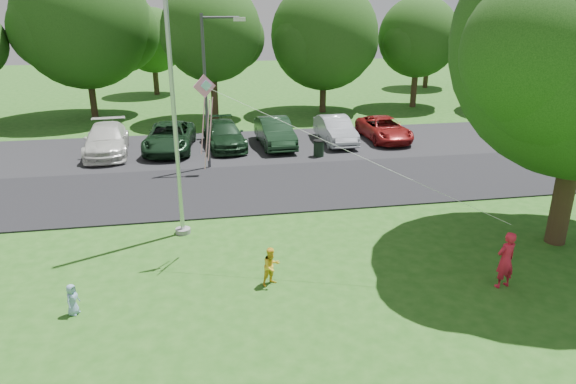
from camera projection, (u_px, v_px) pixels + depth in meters
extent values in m
plane|color=#225717|center=(320.00, 303.00, 13.11)|extent=(120.00, 120.00, 0.00)
cube|color=black|center=(269.00, 187.00, 21.42)|extent=(60.00, 6.00, 0.06)
cube|color=black|center=(252.00, 147.00, 27.43)|extent=(42.00, 7.00, 0.06)
cylinder|color=#B7BABF|center=(172.00, 82.00, 15.43)|extent=(0.14, 0.14, 10.00)
cylinder|color=gray|center=(183.00, 231.00, 17.12)|extent=(0.50, 0.50, 0.16)
cylinder|color=#3F3F44|center=(206.00, 95.00, 22.75)|extent=(0.14, 0.14, 6.85)
cylinder|color=#3F3F44|center=(220.00, 17.00, 21.72)|extent=(1.60, 0.18, 0.10)
cube|color=silver|center=(239.00, 19.00, 21.84)|extent=(0.53, 0.28, 0.16)
cylinder|color=black|center=(319.00, 149.00, 25.50)|extent=(0.52, 0.52, 0.83)
cylinder|color=black|center=(319.00, 141.00, 25.35)|extent=(0.55, 0.55, 0.05)
cylinder|color=#332316|center=(564.00, 192.00, 15.91)|extent=(0.62, 0.62, 3.44)
sphere|color=#17390F|center=(565.00, 61.00, 13.34)|extent=(4.71, 4.71, 4.71)
sphere|color=#17390F|center=(542.00, 52.00, 13.12)|extent=(4.08, 4.08, 4.08)
cylinder|color=#332316|center=(92.00, 93.00, 34.28)|extent=(0.44, 0.44, 3.19)
sphere|color=#17390F|center=(83.00, 21.00, 32.71)|extent=(8.50, 8.50, 8.50)
sphere|color=#17390F|center=(117.00, 31.00, 34.03)|extent=(5.53, 5.53, 5.53)
sphere|color=#17390F|center=(51.00, 29.00, 31.59)|extent=(5.10, 5.10, 5.10)
cylinder|color=#332316|center=(214.00, 94.00, 33.42)|extent=(0.44, 0.44, 3.43)
sphere|color=#17390F|center=(211.00, 31.00, 32.08)|extent=(6.27, 6.27, 6.27)
sphere|color=#17390F|center=(233.00, 38.00, 33.06)|extent=(4.07, 4.07, 4.07)
sphere|color=#17390F|center=(191.00, 37.00, 31.25)|extent=(3.76, 3.76, 3.76)
cylinder|color=#332316|center=(323.00, 93.00, 35.99)|extent=(0.44, 0.44, 2.66)
sphere|color=#17390F|center=(324.00, 36.00, 34.66)|extent=(7.27, 7.27, 7.27)
sphere|color=#17390F|center=(344.00, 43.00, 35.79)|extent=(4.72, 4.72, 4.72)
sphere|color=#17390F|center=(306.00, 42.00, 33.70)|extent=(4.36, 4.36, 4.36)
cylinder|color=#332316|center=(414.00, 86.00, 37.78)|extent=(0.44, 0.44, 3.02)
sphere|color=#17390F|center=(418.00, 37.00, 36.58)|extent=(5.67, 5.67, 5.67)
sphere|color=#17390F|center=(431.00, 42.00, 37.46)|extent=(3.68, 3.68, 3.68)
sphere|color=#17390F|center=(407.00, 42.00, 35.84)|extent=(3.40, 3.40, 3.40)
cylinder|color=#332316|center=(545.00, 86.00, 36.74)|extent=(0.44, 0.44, 3.42)
sphere|color=#17390F|center=(557.00, 15.00, 35.10)|extent=(8.77, 8.77, 8.77)
sphere|color=#17390F|center=(572.00, 25.00, 36.46)|extent=(5.70, 5.70, 5.70)
sphere|color=#17390F|center=(543.00, 23.00, 33.94)|extent=(5.26, 5.26, 5.26)
cylinder|color=#332316|center=(156.00, 79.00, 43.08)|extent=(0.44, 0.44, 2.60)
sphere|color=#17390F|center=(152.00, 40.00, 42.01)|extent=(5.20, 5.20, 5.20)
sphere|color=#17390F|center=(168.00, 45.00, 42.82)|extent=(3.38, 3.38, 3.38)
sphere|color=#17390F|center=(139.00, 44.00, 41.32)|extent=(3.12, 3.12, 3.12)
cylinder|color=#332316|center=(426.00, 73.00, 46.63)|extent=(0.44, 0.44, 2.60)
sphere|color=#17390F|center=(429.00, 38.00, 45.55)|extent=(5.20, 5.20, 5.20)
sphere|color=#17390F|center=(439.00, 42.00, 46.36)|extent=(3.38, 3.38, 3.38)
sphere|color=#17390F|center=(421.00, 41.00, 44.87)|extent=(3.12, 3.12, 3.12)
imported|color=silver|center=(107.00, 140.00, 25.76)|extent=(2.42, 5.18, 1.46)
imported|color=black|center=(170.00, 137.00, 26.43)|extent=(2.77, 5.21, 1.39)
imported|color=black|center=(224.00, 135.00, 27.05)|extent=(2.31, 4.77, 1.34)
imported|color=black|center=(275.00, 132.00, 27.24)|extent=(1.77, 4.56, 1.48)
imported|color=#B2B7BF|center=(335.00, 130.00, 27.94)|extent=(1.55, 4.30, 1.41)
imported|color=maroon|center=(384.00, 129.00, 28.51)|extent=(2.20, 4.56, 1.25)
imported|color=red|center=(506.00, 260.00, 13.63)|extent=(0.66, 0.50, 1.61)
imported|color=yellow|center=(271.00, 266.00, 13.83)|extent=(0.66, 0.61, 1.09)
imported|color=#82A4C7|center=(72.00, 299.00, 12.53)|extent=(0.40, 0.47, 0.81)
cube|color=pink|center=(204.00, 86.00, 14.13)|extent=(0.63, 0.20, 0.64)
cube|color=#8CC6E5|center=(206.00, 86.00, 14.10)|extent=(0.31, 0.11, 0.31)
cylinder|color=white|center=(353.00, 153.00, 13.70)|extent=(7.60, 3.52, 3.25)
cylinder|color=pink|center=(203.00, 126.00, 14.50)|extent=(0.21, 0.27, 1.70)
cylinder|color=pink|center=(210.00, 130.00, 14.62)|extent=(0.23, 0.44, 1.95)
cylinder|color=pink|center=(207.00, 136.00, 14.53)|extent=(0.26, 0.65, 2.17)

